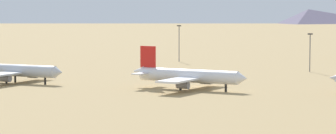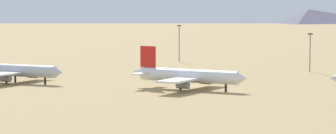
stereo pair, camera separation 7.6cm
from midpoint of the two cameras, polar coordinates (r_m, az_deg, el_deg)
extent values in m
plane|color=tan|center=(245.32, 2.10, -1.40)|extent=(4000.00, 4000.00, 0.00)
cylinder|color=silver|center=(261.08, -10.83, -0.23)|extent=(30.93, 5.60, 3.84)
cone|color=silver|center=(251.52, -7.76, -0.37)|extent=(3.09, 3.81, 3.65)
cube|color=silver|center=(260.56, -10.66, -0.37)|extent=(8.29, 31.08, 0.54)
cylinder|color=slate|center=(265.94, -9.57, -0.54)|extent=(3.58, 2.31, 2.11)
cylinder|color=slate|center=(254.35, -11.44, -0.80)|extent=(3.58, 2.31, 2.11)
cylinder|color=black|center=(254.59, -8.70, -1.00)|extent=(0.67, 0.67, 2.11)
cylinder|color=black|center=(264.05, -10.77, -0.83)|extent=(0.67, 0.67, 2.11)
cylinder|color=black|center=(260.37, -11.38, -0.91)|extent=(0.67, 0.67, 2.11)
cylinder|color=white|center=(236.31, 1.46, -0.62)|extent=(31.80, 7.44, 3.94)
cone|color=white|center=(228.98, 5.28, -0.81)|extent=(3.36, 4.05, 3.75)
cone|color=white|center=(244.57, -2.11, -0.31)|extent=(4.29, 3.77, 3.35)
cube|color=red|center=(242.53, -1.43, 0.74)|extent=(5.15, 1.06, 6.41)
cube|color=white|center=(246.30, -0.97, -0.32)|extent=(3.88, 7.02, 0.36)
cube|color=white|center=(239.51, -1.90, -0.46)|extent=(3.88, 7.02, 0.36)
cube|color=white|center=(235.91, 1.68, -0.77)|extent=(10.18, 32.11, 0.55)
cylinder|color=slate|center=(242.19, 2.68, -0.97)|extent=(3.77, 2.55, 2.17)
cylinder|color=slate|center=(229.06, 1.05, -1.28)|extent=(3.77, 2.55, 2.17)
cylinder|color=black|center=(231.38, 4.10, -1.50)|extent=(0.69, 0.69, 2.17)
cylinder|color=black|center=(239.37, 1.41, -1.29)|extent=(0.69, 0.69, 2.17)
cylinder|color=black|center=(235.20, 0.88, -1.39)|extent=(0.69, 0.69, 2.17)
cone|color=silver|center=(232.05, 11.75, -0.77)|extent=(3.86, 3.37, 3.06)
cylinder|color=#59595E|center=(302.13, 10.01, 0.96)|extent=(0.36, 0.36, 13.78)
cube|color=#333333|center=(301.78, 10.03, 2.32)|extent=(1.80, 0.50, 0.50)
cylinder|color=#59595E|center=(348.93, 0.78, 1.64)|extent=(0.36, 0.36, 15.37)
cube|color=#333333|center=(348.61, 0.78, 2.94)|extent=(1.80, 0.50, 0.50)
camera|label=1|loc=(0.04, -90.01, 0.00)|focal=86.12mm
camera|label=2|loc=(0.04, 89.99, 0.00)|focal=86.12mm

